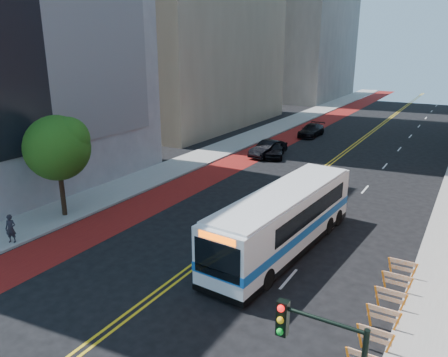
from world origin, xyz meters
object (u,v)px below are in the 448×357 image
street_tree (58,145)px  transit_bus (285,219)px  car_a (274,149)px  pedestrian (11,229)px  car_c (311,130)px  car_b (268,149)px

street_tree → transit_bus: size_ratio=0.52×
street_tree → car_a: 22.92m
street_tree → pedestrian: street_tree is taller
transit_bus → car_a: 21.04m
car_a → car_c: bearing=70.8°
car_c → pedestrian: pedestrian is taller
street_tree → pedestrian: bearing=-80.7°
street_tree → car_b: street_tree is taller
car_b → pedestrian: pedestrian is taller
street_tree → transit_bus: 15.13m
car_c → pedestrian: size_ratio=3.09×
car_a → car_b: (-0.65, -0.10, 0.03)m
street_tree → transit_bus: bearing=11.3°
car_a → car_c: size_ratio=0.87×
pedestrian → car_c: bearing=57.7°
car_b → car_c: (0.43, 11.89, -0.05)m
street_tree → transit_bus: (14.53, 2.90, -3.08)m
car_b → car_c: 11.90m
car_a → pedestrian: size_ratio=2.70×
car_a → pedestrian: pedestrian is taller
transit_bus → pedestrian: transit_bus is taller
transit_bus → car_b: transit_bus is taller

